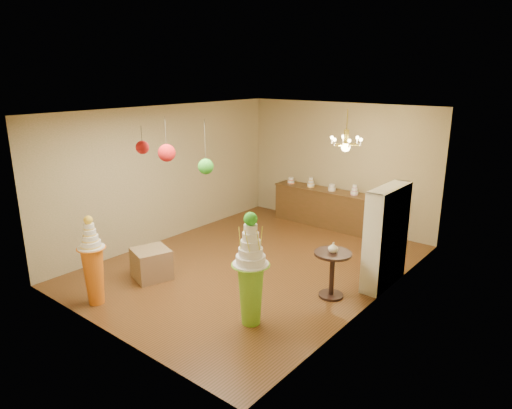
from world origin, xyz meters
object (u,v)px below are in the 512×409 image
Objects in this scene: pedestal_green at (251,279)px; sideboard at (331,208)px; round_table at (332,268)px; pedestal_orange at (93,268)px.

pedestal_green is 0.58× the size of sideboard.
pedestal_green is at bearing -108.71° from round_table.
pedestal_orange reaches higher than round_table.
round_table is at bearing -59.69° from sideboard.
sideboard is at bearing 79.87° from pedestal_orange.
sideboard is at bearing 120.31° from round_table.
round_table is (0.51, 1.52, -0.21)m from pedestal_green.
pedestal_orange is 3.92m from round_table.
sideboard is 3.78× the size of round_table.
pedestal_green is 1.17× the size of pedestal_orange.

